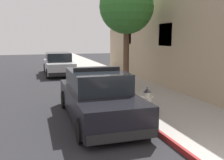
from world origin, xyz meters
TOP-DOWN VIEW (x-y plane):
  - ground_plane at (-4.45, 10.00)m, footprint 33.50×60.00m
  - sidewalk_pavement at (1.55, 10.00)m, footprint 3.09×60.00m
  - curb_painted_edge at (-0.04, 10.00)m, footprint 0.08×60.00m
  - police_cruiser at (-1.26, 5.30)m, footprint 1.94×4.84m
  - parked_car_silver_ahead at (-1.44, 16.11)m, footprint 1.94×4.84m
  - fire_hydrant at (0.62, 5.59)m, footprint 0.44×0.40m
  - street_tree at (1.16, 9.18)m, footprint 2.58×2.58m

SIDE VIEW (x-z plane):
  - ground_plane at x=-4.45m, z-range -0.20..0.00m
  - sidewalk_pavement at x=1.55m, z-range 0.00..0.14m
  - curb_painted_edge at x=-0.04m, z-range 0.00..0.14m
  - fire_hydrant at x=0.62m, z-range 0.11..0.87m
  - parked_car_silver_ahead at x=-1.44m, z-range -0.04..1.52m
  - police_cruiser at x=-1.26m, z-range -0.10..1.58m
  - street_tree at x=1.16m, z-range 1.42..6.64m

